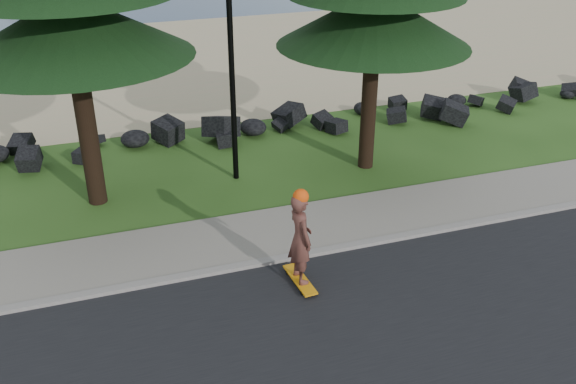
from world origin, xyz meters
name	(u,v)px	position (x,y,z in m)	size (l,w,h in m)	color
ground	(273,239)	(0.00, 0.00, 0.00)	(160.00, 160.00, 0.00)	#294C17
road	(357,378)	(0.00, -4.50, 0.01)	(160.00, 7.00, 0.02)	black
kerb	(286,258)	(0.00, -0.90, 0.05)	(160.00, 0.20, 0.10)	gray
sidewalk	(270,233)	(0.00, 0.20, 0.04)	(160.00, 2.00, 0.08)	gray
beach_sand	(167,62)	(0.00, 14.50, 0.01)	(160.00, 15.00, 0.01)	#CCAE88
seawall_boulders	(216,143)	(0.00, 5.60, 0.00)	(60.00, 2.40, 1.10)	black
lamp_post	(230,17)	(0.00, 3.20, 4.13)	(0.25, 0.14, 8.14)	black
skateboarder	(300,239)	(0.00, -1.78, 1.03)	(0.49, 1.12, 2.06)	orange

